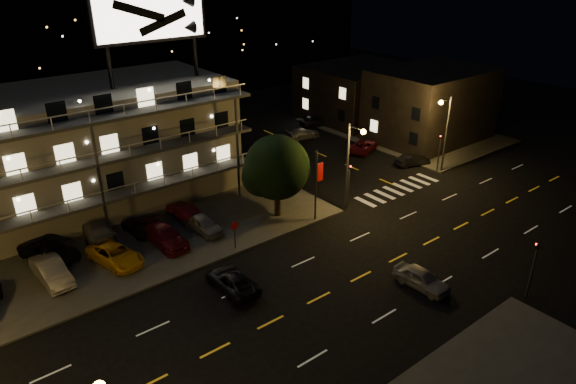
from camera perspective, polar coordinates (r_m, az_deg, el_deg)
ground at (r=36.08m, az=5.85°, el=-10.45°), size 140.00×140.00×0.00m
curb_nw at (r=46.18m, az=-25.44°, el=-4.37°), size 44.00×24.00×0.15m
curb_ne at (r=68.42m, az=12.50°, el=6.77°), size 16.00×24.00×0.15m
motel at (r=48.42m, az=-23.19°, el=4.27°), size 28.00×13.80×18.10m
side_bldg_front at (r=64.92m, az=15.55°, el=9.32°), size 14.06×10.00×8.50m
side_bldg_back at (r=72.55m, az=7.85°, el=10.98°), size 14.06×12.00×7.00m
streetlight_nc at (r=44.02m, az=6.99°, el=3.67°), size 0.44×1.92×8.00m
streetlight_ne at (r=54.30m, az=17.05°, el=6.91°), size 1.92×0.44×8.00m
signal_nw at (r=45.63m, az=6.79°, el=1.22°), size 0.20×0.27×4.60m
signal_sw at (r=37.16m, az=25.63°, el=-7.22°), size 0.20×0.27×4.60m
signal_ne at (r=55.05m, az=16.49°, el=4.58°), size 0.27×0.20×4.60m
banner_north at (r=42.73m, az=3.20°, el=0.92°), size 0.83×0.16×6.40m
stop_sign at (r=39.28m, az=-5.95°, el=-4.29°), size 0.91×0.11×2.61m
tree at (r=42.88m, az=-1.29°, el=2.53°), size 5.75×5.53×7.24m
lot_car_1 at (r=39.39m, az=-24.80°, el=-8.00°), size 1.94×4.75×1.53m
lot_car_2 at (r=39.86m, az=-18.65°, el=-6.62°), size 3.37×5.27×1.35m
lot_car_3 at (r=41.19m, az=-13.48°, el=-4.76°), size 2.23×5.05×1.44m
lot_car_4 at (r=42.37m, az=-9.37°, el=-3.55°), size 1.99×4.09×1.35m
lot_car_6 at (r=42.22m, az=-25.22°, el=-5.81°), size 3.84×5.93×1.52m
lot_car_7 at (r=43.56m, az=-20.38°, el=-3.95°), size 2.68×5.38×1.50m
lot_car_8 at (r=43.32m, az=-16.32°, el=-3.67°), size 1.88×3.88×1.28m
lot_car_9 at (r=44.72m, az=-11.50°, el=-2.12°), size 1.53×4.15×1.36m
side_car_0 at (r=56.86m, az=13.70°, el=3.45°), size 3.96×2.42×1.23m
side_car_1 at (r=59.99m, az=8.39°, el=5.10°), size 5.23×3.74×1.32m
side_car_2 at (r=63.67m, az=1.67°, el=6.51°), size 4.55×2.44×1.25m
side_car_3 at (r=68.32m, az=3.13°, el=7.90°), size 4.64×2.54×1.50m
road_car_east at (r=36.67m, az=14.61°, el=-9.28°), size 1.88×4.12×1.37m
road_car_west at (r=35.58m, az=-6.24°, el=-9.77°), size 2.21×4.69×1.30m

